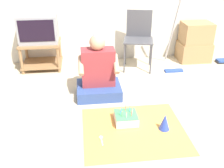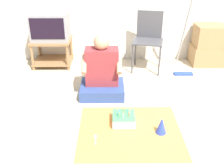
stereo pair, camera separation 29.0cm
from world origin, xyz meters
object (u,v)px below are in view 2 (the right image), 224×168
Objects in this scene: folding_chair at (148,36)px; cardboard_box_stack at (208,46)px; tv at (50,26)px; birthday_cake at (124,119)px; person_seated at (102,73)px; dust_mop at (184,49)px; party_hat_blue at (161,125)px.

cardboard_box_stack is at bearing 9.45° from folding_chair.
birthday_cake is at bearing -57.31° from tv.
cardboard_box_stack is 1.95m from person_seated.
tv reaches higher than cardboard_box_stack.
cardboard_box_stack is at bearing 0.16° from tv.
birthday_cake is at bearing -125.26° from dust_mop.
tv reaches higher than birthday_cake.
tv is 2.39m from party_hat_blue.
party_hat_blue is at bearing -120.08° from cardboard_box_stack.
party_hat_blue is at bearing -110.94° from dust_mop.
cardboard_box_stack is (1.00, 0.17, -0.21)m from folding_chair.
cardboard_box_stack is at bearing 32.28° from dust_mop.
cardboard_box_stack is 3.67× the size of party_hat_blue.
folding_chair is 1.10m from person_seated.
tv is at bearing 122.69° from birthday_cake.
tv is 2.05m from birthday_cake.
dust_mop is at bearing -147.72° from cardboard_box_stack.
birthday_cake is at bearing -130.88° from cardboard_box_stack.
tv is 2.52m from cardboard_box_stack.
cardboard_box_stack is 0.74× the size of person_seated.
folding_chair is at bearing 165.54° from dust_mop.
cardboard_box_stack is 0.56m from dust_mop.
folding_chair is 3.64× the size of birthday_cake.
folding_chair reaches higher than tv.
dust_mop is at bearing 69.06° from party_hat_blue.
party_hat_blue is at bearing -51.84° from tv.
dust_mop is (-0.48, -0.30, 0.05)m from cardboard_box_stack.
dust_mop is 1.40× the size of person_seated.
folding_chair is at bearing 50.38° from person_seated.
dust_mop is at bearing 29.85° from person_seated.
birthday_cake is 0.41m from party_hat_blue.
birthday_cake is (-1.44, -1.66, -0.25)m from cardboard_box_stack.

